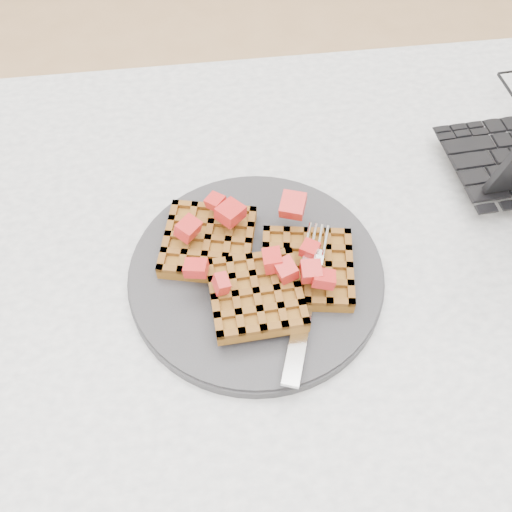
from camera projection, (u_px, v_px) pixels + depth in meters
name	position (u px, v px, depth m)	size (l,w,h in m)	color
ground	(285.00, 483.00, 1.19)	(4.00, 4.00, 0.00)	tan
table	(307.00, 351.00, 0.67)	(1.20, 0.80, 0.75)	#BCBDBA
plate	(256.00, 274.00, 0.58)	(0.26, 0.26, 0.02)	#232325
waffles	(257.00, 266.00, 0.57)	(0.20, 0.17, 0.03)	brown
strawberry_pile	(256.00, 248.00, 0.55)	(0.15, 0.15, 0.02)	#900001
fork	(307.00, 295.00, 0.55)	(0.02, 0.18, 0.02)	silver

